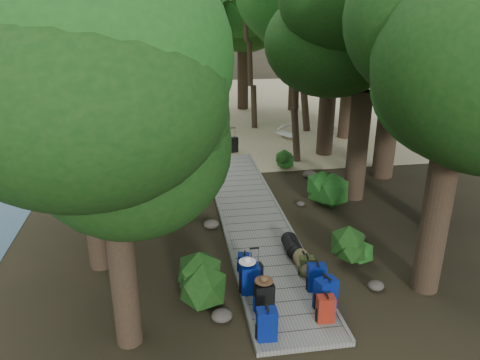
{
  "coord_description": "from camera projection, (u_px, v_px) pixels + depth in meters",
  "views": [
    {
      "loc": [
        -2.43,
        -12.0,
        6.5
      ],
      "look_at": [
        -0.25,
        1.82,
        1.0
      ],
      "focal_mm": 35.0,
      "sensor_mm": 36.0,
      "label": 1
    }
  ],
  "objects": [
    {
      "name": "tree_left_b",
      "position": [
        83.0,
        106.0,
        10.6
      ],
      "size": [
        4.65,
        4.65,
        8.37
      ],
      "primitive_type": null,
      "color": "black",
      "rests_on": "ground"
    },
    {
      "name": "backpack_right_b",
      "position": [
        326.0,
        293.0,
        10.12
      ],
      "size": [
        0.53,
        0.44,
        0.81
      ],
      "primitive_type": null,
      "rotation": [
        0.0,
        0.0,
        0.31
      ],
      "color": "navy",
      "rests_on": "boardwalk"
    },
    {
      "name": "lone_suitcase_on_sand",
      "position": [
        233.0,
        145.0,
        20.79
      ],
      "size": [
        0.48,
        0.37,
        0.67
      ],
      "primitive_type": null,
      "rotation": [
        0.0,
        0.0,
        0.34
      ],
      "color": "black",
      "rests_on": "sand_beach"
    },
    {
      "name": "tree_back_a",
      "position": [
        178.0,
        25.0,
        25.23
      ],
      "size": [
        5.83,
        5.83,
        10.1
      ],
      "primitive_type": null,
      "color": "black",
      "rests_on": "ground"
    },
    {
      "name": "rock_left_b",
      "position": [
        187.0,
        286.0,
        11.11
      ],
      "size": [
        0.35,
        0.32,
        0.19
      ],
      "primitive_type": null,
      "color": "#4C473F",
      "rests_on": "ground"
    },
    {
      "name": "rock_left_a",
      "position": [
        222.0,
        316.0,
        10.02
      ],
      "size": [
        0.46,
        0.41,
        0.25
      ],
      "primitive_type": null,
      "color": "#4C473F",
      "rests_on": "ground"
    },
    {
      "name": "shrub_left_b",
      "position": [
        191.0,
        207.0,
        14.54
      ],
      "size": [
        0.89,
        0.89,
        0.8
      ],
      "primitive_type": null,
      "color": "#194916",
      "rests_on": "ground"
    },
    {
      "name": "rock_right_b",
      "position": [
        358.0,
        237.0,
        13.32
      ],
      "size": [
        0.43,
        0.39,
        0.24
      ],
      "primitive_type": null,
      "color": "#4C473F",
      "rests_on": "ground"
    },
    {
      "name": "backpack_left_b",
      "position": [
        264.0,
        296.0,
        10.05
      ],
      "size": [
        0.43,
        0.32,
        0.76
      ],
      "primitive_type": null,
      "rotation": [
        0.0,
        0.0,
        0.07
      ],
      "color": "black",
      "rests_on": "boardwalk"
    },
    {
      "name": "boardwalk",
      "position": [
        252.0,
        217.0,
        14.66
      ],
      "size": [
        2.0,
        12.0,
        0.12
      ],
      "primitive_type": "cube",
      "color": "slate",
      "rests_on": "ground"
    },
    {
      "name": "backpack_right_a",
      "position": [
        326.0,
        307.0,
        9.76
      ],
      "size": [
        0.38,
        0.28,
        0.65
      ],
      "primitive_type": null,
      "rotation": [
        0.0,
        0.0,
        -0.06
      ],
      "color": "maroon",
      "rests_on": "boardwalk"
    },
    {
      "name": "tree_right_d",
      "position": [
        399.0,
        24.0,
        16.13
      ],
      "size": [
        6.14,
        6.14,
        11.25
      ],
      "primitive_type": null,
      "color": "black",
      "rests_on": "ground"
    },
    {
      "name": "backpack_left_d",
      "position": [
        245.0,
        262.0,
        11.58
      ],
      "size": [
        0.38,
        0.31,
        0.52
      ],
      "primitive_type": null,
      "rotation": [
        0.0,
        0.0,
        -0.22
      ],
      "color": "navy",
      "rests_on": "boardwalk"
    },
    {
      "name": "rock_left_c",
      "position": [
        211.0,
        224.0,
        14.04
      ],
      "size": [
        0.46,
        0.42,
        0.25
      ],
      "primitive_type": null,
      "color": "#4C473F",
      "rests_on": "ground"
    },
    {
      "name": "shrub_right_c",
      "position": [
        286.0,
        160.0,
        18.76
      ],
      "size": [
        0.84,
        0.84,
        0.75
      ],
      "primitive_type": null,
      "color": "#194916",
      "rests_on": "ground"
    },
    {
      "name": "tree_left_a",
      "position": [
        112.0,
        169.0,
        8.11
      ],
      "size": [
        4.45,
        4.45,
        7.42
      ],
      "primitive_type": null,
      "color": "black",
      "rests_on": "ground"
    },
    {
      "name": "tree_back_c",
      "position": [
        296.0,
        31.0,
        27.08
      ],
      "size": [
        5.14,
        5.14,
        9.25
      ],
      "primitive_type": null,
      "color": "black",
      "rests_on": "ground"
    },
    {
      "name": "tree_right_c",
      "position": [
        367.0,
        53.0,
        14.46
      ],
      "size": [
        5.64,
        5.64,
        9.76
      ],
      "primitive_type": null,
      "color": "black",
      "rests_on": "ground"
    },
    {
      "name": "duffel_right_khaki",
      "position": [
        304.0,
        262.0,
        11.66
      ],
      "size": [
        0.41,
        0.61,
        0.41
      ],
      "primitive_type": null,
      "rotation": [
        0.0,
        0.0,
        0.01
      ],
      "color": "olive",
      "rests_on": "boardwalk"
    },
    {
      "name": "rock_left_d",
      "position": [
        168.0,
        193.0,
        16.37
      ],
      "size": [
        0.34,
        0.31,
        0.19
      ],
      "primitive_type": null,
      "color": "#4C473F",
      "rests_on": "ground"
    },
    {
      "name": "duffel_right_black",
      "position": [
        292.0,
        245.0,
        12.42
      ],
      "size": [
        0.45,
        0.7,
        0.43
      ],
      "primitive_type": null,
      "rotation": [
        0.0,
        0.0,
        -0.03
      ],
      "color": "black",
      "rests_on": "boardwalk"
    },
    {
      "name": "shrub_left_a",
      "position": [
        194.0,
        279.0,
        10.56
      ],
      "size": [
        1.21,
        1.21,
        1.09
      ],
      "primitive_type": null,
      "color": "#194916",
      "rests_on": "ground"
    },
    {
      "name": "palm_right_c",
      "position": [
        259.0,
        64.0,
        23.86
      ],
      "size": [
        4.16,
        4.16,
        6.62
      ],
      "primitive_type": null,
      "color": "#133B10",
      "rests_on": "ground"
    },
    {
      "name": "rock_right_c",
      "position": [
        301.0,
        204.0,
        15.55
      ],
      "size": [
        0.28,
        0.25,
        0.15
      ],
      "primitive_type": null,
      "color": "#4C473F",
      "rests_on": "ground"
    },
    {
      "name": "rock_right_d",
      "position": [
        310.0,
        174.0,
        17.93
      ],
      "size": [
        0.52,
        0.47,
        0.29
      ],
      "primitive_type": null,
      "color": "#4C473F",
      "rests_on": "ground"
    },
    {
      "name": "shrub_right_b",
      "position": [
        326.0,
        189.0,
        15.45
      ],
      "size": [
        1.26,
        1.26,
        1.13
      ],
      "primitive_type": null,
      "color": "#194916",
      "rests_on": "ground"
    },
    {
      "name": "backpack_right_c",
      "position": [
        316.0,
        276.0,
        10.81
      ],
      "size": [
        0.45,
        0.34,
        0.71
      ],
      "primitive_type": null,
      "rotation": [
        0.0,
        0.0,
        -0.12
      ],
      "color": "navy",
      "rests_on": "boardwalk"
    },
    {
      "name": "palm_right_b",
      "position": [
        310.0,
        37.0,
        22.84
      ],
      "size": [
        4.84,
        4.84,
        9.35
      ],
      "primitive_type": null,
      "color": "#133B10",
      "rests_on": "ground"
    },
    {
      "name": "palm_left_a",
      "position": [
        101.0,
        71.0,
        18.17
      ],
      "size": [
        4.76,
        4.76,
        7.57
      ],
      "primitive_type": null,
      "color": "#133B10",
      "rests_on": "ground"
    },
    {
      "name": "tree_right_f",
      "position": [
        355.0,
        17.0,
        21.11
      ],
      "size": [
        6.3,
        6.3,
        11.26
      ],
      "primitive_type": null,
      "color": "black",
      "rests_on": "ground"
    },
    {
      "name": "backpack_left_c",
      "position": [
        250.0,
        278.0,
        10.68
      ],
      "size": [
        0.45,
        0.34,
        0.79
      ],
      "primitive_type": null,
      "rotation": [
        0.0,
        0.0,
        0.09
      ],
      "color": "navy",
      "rests_on": "boardwalk"
    },
    {
      "name": "hat_white",
      "position": [
        247.0,
        259.0,
        10.55
      ],
      "size": [
        0.39,
        0.39,
        0.13
      ],
      "primitive_type": null,
      "color": "silver",
      "rests_on": "backpack_left_c"
    },
    {
      "name": "tree_back_d",
      "position": [
        101.0,
        50.0,
        24.91
      ],
      "size": [
        4.6,
        4.6,
        7.66
      ],
      "primitive_type": null,
      "color": "black",
      "rests_on": "ground"
    },
    {
      "name": "shrub_left_c",
      "position": [
        159.0,
        174.0,
        16.98
      ],
      "size": [
        1.07,
        1.07,
        0.97
      ],
      "primitive_type": null,
      "color": "#194916",
      "rests_on": "ground"
    },
    {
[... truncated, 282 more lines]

